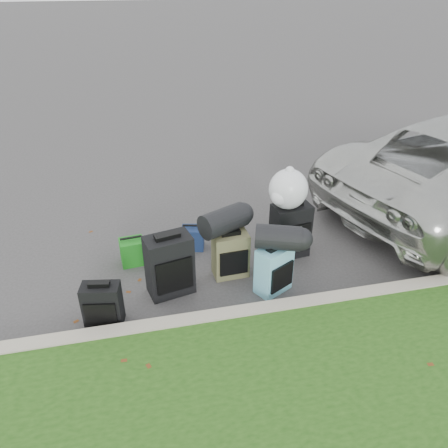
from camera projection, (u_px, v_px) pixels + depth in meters
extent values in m
plane|color=#383535|center=(235.00, 267.00, 5.73)|extent=(120.00, 120.00, 0.00)
cube|color=#9E937F|center=(257.00, 313.00, 4.85)|extent=(120.00, 0.18, 0.15)
cube|color=black|center=(103.00, 305.00, 4.70)|extent=(0.44, 0.29, 0.51)
cube|color=black|center=(169.00, 265.00, 5.11)|extent=(0.59, 0.42, 0.76)
cube|color=#47462B|center=(230.00, 255.00, 5.45)|extent=(0.45, 0.29, 0.59)
cube|color=#5594B2|center=(274.00, 270.00, 5.17)|extent=(0.49, 0.42, 0.60)
cube|color=black|center=(290.00, 230.00, 5.81)|extent=(0.53, 0.36, 0.74)
cube|color=#1A771A|center=(133.00, 252.00, 5.73)|extent=(0.33, 0.28, 0.35)
cube|color=navy|center=(193.00, 238.00, 6.05)|extent=(0.34, 0.30, 0.32)
cylinder|color=black|center=(224.00, 221.00, 5.27)|extent=(0.66, 0.53, 0.31)
cylinder|color=black|center=(278.00, 237.00, 4.96)|extent=(0.58, 0.45, 0.29)
sphere|color=white|center=(288.00, 189.00, 5.47)|extent=(0.50, 0.50, 0.50)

